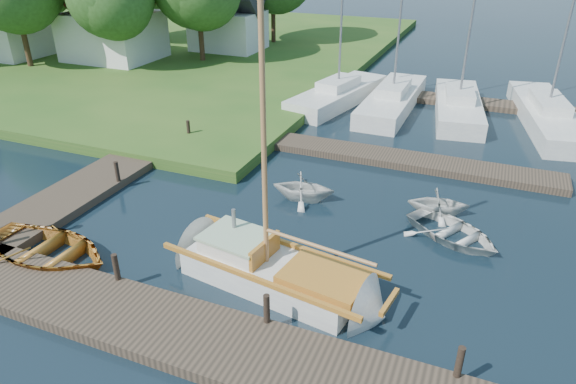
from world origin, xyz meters
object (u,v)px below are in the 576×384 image
at_px(mooring_post_3, 460,362).
at_px(marina_boat_2, 458,104).
at_px(sailboat, 278,274).
at_px(house_c, 228,21).
at_px(marina_boat_1, 392,99).
at_px(tender_b, 304,185).
at_px(house_b, 4,23).
at_px(tender_c, 453,230).
at_px(dinghy, 45,247).
at_px(mooring_post_1, 116,267).
at_px(mooring_post_4, 117,171).
at_px(marina_boat_0, 338,93).
at_px(house_a, 111,23).
at_px(marina_boat_3, 547,113).
at_px(mooring_post_2, 267,309).
at_px(tender_d, 439,201).
at_px(mooring_post_5, 188,129).

distance_m(mooring_post_3, marina_boat_2, 19.02).
distance_m(sailboat, house_c, 29.40).
bearing_deg(marina_boat_1, tender_b, 177.07).
bearing_deg(house_b, tender_c, -21.14).
bearing_deg(dinghy, mooring_post_1, -94.48).
height_order(mooring_post_4, tender_c, mooring_post_4).
relative_size(marina_boat_0, house_a, 1.66).
xyz_separation_m(marina_boat_3, house_b, (-36.33, -0.14, 2.20)).
relative_size(mooring_post_4, house_c, 0.15).
bearing_deg(sailboat, mooring_post_3, -11.18).
bearing_deg(marina_boat_0, mooring_post_4, 173.74).
relative_size(mooring_post_3, tender_b, 0.35).
relative_size(tender_b, marina_boat_2, 0.19).
bearing_deg(house_c, mooring_post_2, -60.14).
height_order(marina_boat_2, house_c, marina_boat_2).
xyz_separation_m(mooring_post_1, marina_boat_3, (11.33, 19.14, -0.13)).
relative_size(sailboat, house_a, 1.56).
bearing_deg(marina_boat_0, sailboat, -155.95).
bearing_deg(tender_d, marina_boat_2, -9.19).
xyz_separation_m(mooring_post_5, marina_boat_0, (4.51, 8.50, -0.13)).
height_order(tender_b, tender_c, tender_b).
height_order(house_a, house_b, house_a).
bearing_deg(mooring_post_2, house_c, 119.86).
bearing_deg(sailboat, tender_c, 54.38).
xyz_separation_m(marina_boat_1, marina_boat_2, (3.46, 0.22, 0.02)).
distance_m(mooring_post_5, marina_boat_2, 14.19).
relative_size(mooring_post_1, mooring_post_3, 1.00).
distance_m(mooring_post_2, house_b, 35.15).
bearing_deg(tender_d, marina_boat_0, 20.92).
bearing_deg(mooring_post_4, tender_c, 5.33).
relative_size(mooring_post_2, tender_c, 0.25).
distance_m(marina_boat_3, house_b, 36.39).
bearing_deg(marina_boat_3, dinghy, 132.68).
relative_size(sailboat, house_b, 1.70).
height_order(sailboat, marina_boat_1, marina_boat_1).
bearing_deg(mooring_post_2, tender_c, 58.63).
distance_m(mooring_post_1, tender_b, 7.38).
relative_size(mooring_post_4, tender_d, 0.39).
relative_size(mooring_post_1, marina_boat_2, 0.07).
height_order(dinghy, house_c, house_c).
height_order(mooring_post_3, marina_boat_0, marina_boat_0).
bearing_deg(tender_d, marina_boat_1, 7.84).
xyz_separation_m(sailboat, tender_c, (4.24, 4.33, -0.01)).
relative_size(mooring_post_1, mooring_post_2, 1.00).
relative_size(mooring_post_1, dinghy, 0.18).
bearing_deg(mooring_post_2, marina_boat_2, 82.37).
relative_size(sailboat, marina_boat_1, 1.02).
distance_m(mooring_post_5, marina_boat_3, 17.85).
bearing_deg(mooring_post_5, house_a, 139.76).
height_order(mooring_post_1, house_c, house_c).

